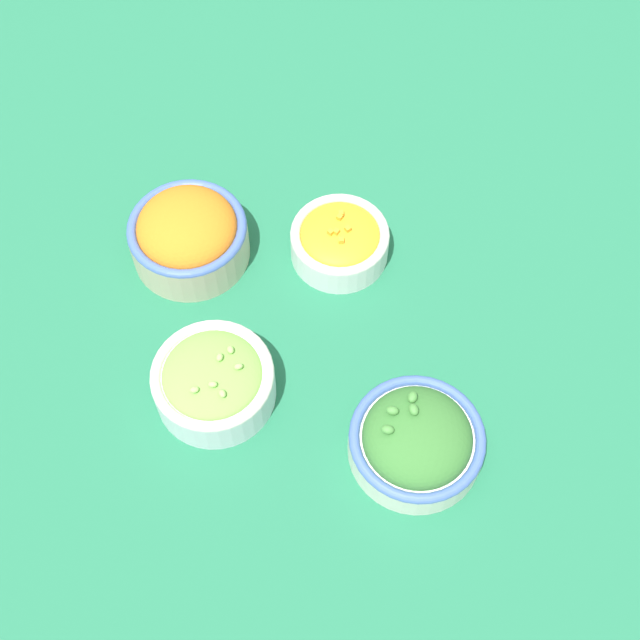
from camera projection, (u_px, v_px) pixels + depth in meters
name	position (u px, v px, depth m)	size (l,w,h in m)	color
ground_plane	(320.00, 332.00, 1.06)	(3.00, 3.00, 0.00)	#23704C
bowl_squash	(340.00, 240.00, 1.09)	(0.12, 0.12, 0.06)	white
bowl_lettuce	(214.00, 381.00, 0.99)	(0.14, 0.14, 0.07)	silver
bowl_broccoli	(417.00, 440.00, 0.96)	(0.15, 0.15, 0.08)	silver
bowl_carrots	(188.00, 234.00, 1.08)	(0.15, 0.15, 0.09)	beige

